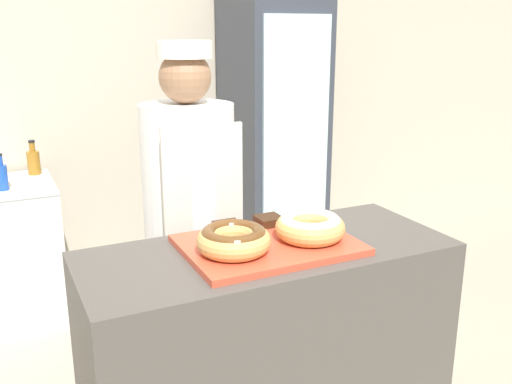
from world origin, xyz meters
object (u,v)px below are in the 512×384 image
donut_chocolate_glaze (234,239)px  bottle_blue (2,176)px  baker_person (191,226)px  bottle_amber (34,161)px  brownie_back_right (269,220)px  beverage_fridge (273,138)px  brownie_back_left (228,227)px  donut_light_glaze (310,226)px  serving_tray (268,245)px

donut_chocolate_glaze → bottle_blue: donut_chocolate_glaze is taller
baker_person → bottle_amber: size_ratio=7.87×
brownie_back_right → beverage_fridge: beverage_fridge is taller
brownie_back_left → beverage_fridge: (1.01, 1.59, -0.02)m
brownie_back_left → baker_person: size_ratio=0.06×
donut_light_glaze → bottle_blue: size_ratio=1.24×
serving_tray → bottle_blue: bearing=116.1°
brownie_back_left → bottle_blue: bearing=116.0°
baker_person → bottle_amber: (-0.51, 1.39, 0.05)m
beverage_fridge → bottle_amber: bearing=173.1°
brownie_back_right → bottle_amber: bearing=111.4°
donut_light_glaze → brownie_back_left: size_ratio=2.66×
serving_tray → bottle_amber: (-0.61, 1.94, -0.04)m
serving_tray → bottle_amber: bearing=107.5°
bottle_amber → donut_light_glaze: bearing=-68.9°
donut_chocolate_glaze → brownie_back_right: size_ratio=2.66×
bottle_amber → bottle_blue: (-0.19, -0.30, -0.00)m
beverage_fridge → bottle_blue: bearing=-176.1°
serving_tray → bottle_blue: size_ratio=2.94×
donut_chocolate_glaze → bottle_amber: bearing=103.2°
brownie_back_right → beverage_fridge: 1.80m
donut_chocolate_glaze → bottle_amber: (-0.46, 1.98, -0.10)m
serving_tray → brownie_back_left: size_ratio=6.33×
donut_chocolate_glaze → donut_light_glaze: 0.30m
brownie_back_left → beverage_fridge: bearing=57.7°
bottle_amber → beverage_fridge: bearing=-6.9°
donut_chocolate_glaze → serving_tray: bearing=13.8°
serving_tray → brownie_back_left: (-0.08, 0.16, 0.03)m
donut_light_glaze → brownie_back_left: (-0.23, 0.20, -0.03)m
brownie_back_right → baker_person: bearing=114.9°
beverage_fridge → donut_chocolate_glaze: bearing=-120.9°
donut_chocolate_glaze → donut_light_glaze: size_ratio=1.00×
baker_person → beverage_fridge: (1.02, 1.20, 0.10)m
donut_light_glaze → bottle_amber: size_ratio=1.20×
beverage_fridge → donut_light_glaze: bearing=-113.4°
donut_light_glaze → bottle_blue: 1.93m
brownie_back_left → bottle_blue: 1.64m
donut_chocolate_glaze → beverage_fridge: bearing=59.1°
baker_person → beverage_fridge: beverage_fridge is taller
donut_light_glaze → brownie_back_right: (-0.06, 0.20, -0.03)m
serving_tray → beverage_fridge: size_ratio=0.31×
serving_tray → donut_light_glaze: 0.16m
brownie_back_left → brownie_back_right: bearing=0.0°
donut_chocolate_glaze → brownie_back_right: 0.31m
brownie_back_left → donut_light_glaze: bearing=-40.6°
beverage_fridge → bottle_blue: beverage_fridge is taller
donut_chocolate_glaze → bottle_amber: size_ratio=1.20×
brownie_back_right → baker_person: 0.45m
donut_chocolate_glaze → baker_person: 0.61m
serving_tray → baker_person: size_ratio=0.36×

